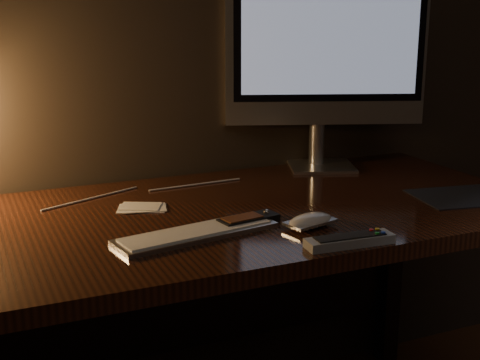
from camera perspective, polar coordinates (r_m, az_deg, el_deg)
name	(u,v)px	position (r m, az deg, el deg)	size (l,w,h in m)	color
desk	(218,249)	(1.76, -1.91, -5.94)	(1.60, 0.75, 0.75)	#32160B
monitor	(326,46)	(2.04, 7.38, 11.28)	(0.58, 0.25, 0.63)	silver
keyboard	(196,233)	(1.48, -3.73, -4.50)	(0.37, 0.10, 0.01)	silver
mousepad	(461,197)	(1.86, 18.32, -1.35)	(0.24, 0.19, 0.00)	black
mouse	(310,223)	(1.53, 6.02, -3.64)	(0.12, 0.06, 0.02)	white
media_remote	(249,220)	(1.55, 0.73, -3.41)	(0.15, 0.08, 0.03)	black
tv_remote	(350,240)	(1.43, 9.34, -5.10)	(0.20, 0.06, 0.03)	#9D9FA2
papers	(142,208)	(1.68, -8.39, -2.35)	(0.12, 0.08, 0.01)	white
cable	(146,192)	(1.82, -7.99, -1.04)	(0.00, 0.00, 0.57)	white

